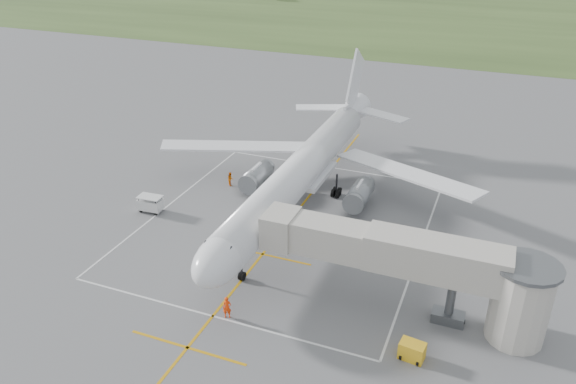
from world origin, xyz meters
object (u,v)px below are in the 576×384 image
at_px(airliner, 302,170).
at_px(ramp_worker_wing, 230,179).
at_px(jet_bridge, 425,267).
at_px(gpu_unit, 412,351).
at_px(baggage_cart, 151,204).
at_px(ramp_worker_nose, 227,308).

relative_size(airliner, ramp_worker_wing, 27.45).
distance_m(jet_bridge, ramp_worker_wing, 30.43).
bearing_deg(gpu_unit, ramp_worker_wing, 148.10).
height_order(baggage_cart, ramp_worker_wing, baggage_cart).
relative_size(jet_bridge, ramp_worker_nose, 12.18).
height_order(jet_bridge, ramp_worker_wing, jet_bridge).
relative_size(jet_bridge, baggage_cart, 8.63).
xyz_separation_m(jet_bridge, ramp_worker_nose, (-14.54, -6.13, -3.78)).
distance_m(baggage_cart, ramp_worker_nose, 20.75).
bearing_deg(ramp_worker_wing, baggage_cart, 109.11).
xyz_separation_m(ramp_worker_nose, ramp_worker_wing, (-11.03, 22.16, -0.11)).
bearing_deg(jet_bridge, ramp_worker_nose, -157.13).
xyz_separation_m(baggage_cart, ramp_worker_nose, (16.18, -12.98, 0.02)).
xyz_separation_m(gpu_unit, baggage_cart, (-31.06, 12.10, 0.25)).
relative_size(baggage_cart, ramp_worker_wing, 1.59).
relative_size(airliner, jet_bridge, 2.00).
distance_m(jet_bridge, baggage_cart, 31.70).
xyz_separation_m(airliner, baggage_cart, (-15.00, -7.40, -3.46)).
height_order(airliner, ramp_worker_nose, airliner).
bearing_deg(jet_bridge, ramp_worker_wing, 147.92).
distance_m(gpu_unit, ramp_worker_wing, 33.52).
distance_m(airliner, ramp_worker_nose, 20.70).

